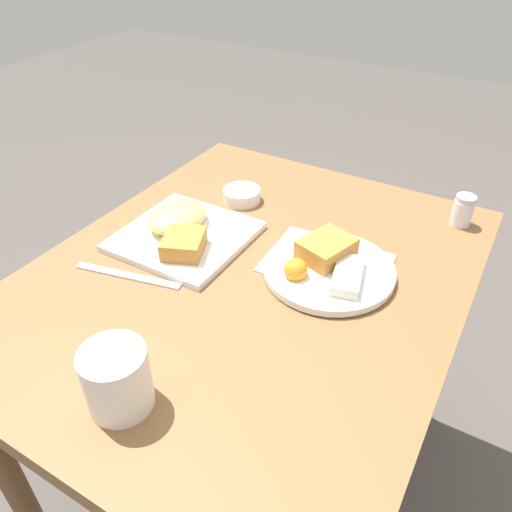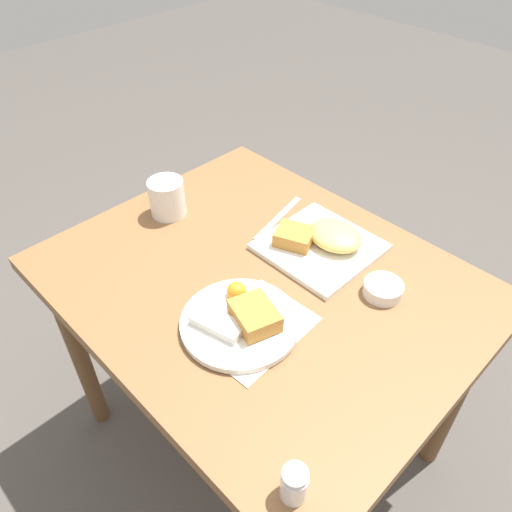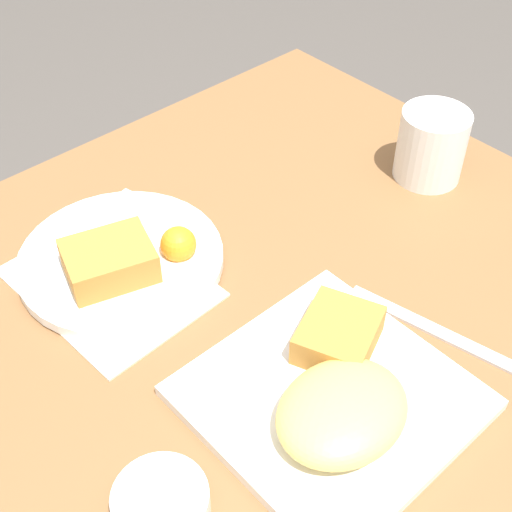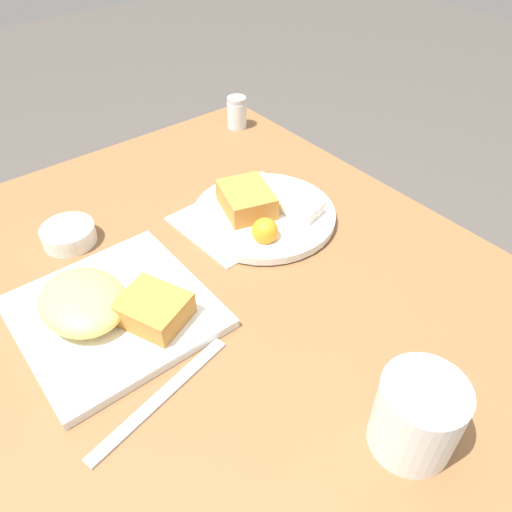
{
  "view_description": "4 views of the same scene",
  "coord_description": "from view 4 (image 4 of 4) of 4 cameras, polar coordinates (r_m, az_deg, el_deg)",
  "views": [
    {
      "loc": [
        0.64,
        0.39,
        1.29
      ],
      "look_at": [
        -0.0,
        0.01,
        0.74
      ],
      "focal_mm": 35.0,
      "sensor_mm": 36.0,
      "label": 1
    },
    {
      "loc": [
        -0.58,
        0.59,
        1.5
      ],
      "look_at": [
        0.02,
        -0.0,
        0.75
      ],
      "focal_mm": 35.0,
      "sensor_mm": 36.0,
      "label": 2
    },
    {
      "loc": [
        -0.37,
        -0.44,
        1.31
      ],
      "look_at": [
        0.02,
        -0.01,
        0.76
      ],
      "focal_mm": 50.0,
      "sensor_mm": 36.0,
      "label": 3
    },
    {
      "loc": [
        0.47,
        -0.31,
        1.23
      ],
      "look_at": [
        0.03,
        0.03,
        0.75
      ],
      "focal_mm": 35.0,
      "sensor_mm": 36.0,
      "label": 4
    }
  ],
  "objects": [
    {
      "name": "plate_square_near",
      "position": [
        0.72,
        -16.61,
        -5.71
      ],
      "size": [
        0.25,
        0.25,
        0.06
      ],
      "color": "white",
      "rests_on": "dining_table"
    },
    {
      "name": "salt_shaker",
      "position": [
        1.16,
        -2.19,
        15.89
      ],
      "size": [
        0.04,
        0.04,
        0.07
      ],
      "color": "white",
      "rests_on": "dining_table"
    },
    {
      "name": "butter_knife",
      "position": [
        0.64,
        -10.81,
        -15.56
      ],
      "size": [
        0.06,
        0.22,
        0.0
      ],
      "rotation": [
        0.0,
        0.0,
        1.79
      ],
      "color": "silver",
      "rests_on": "dining_table"
    },
    {
      "name": "dining_table",
      "position": [
        0.84,
        -3.24,
        -6.46
      ],
      "size": [
        0.96,
        0.78,
        0.7
      ],
      "color": "brown",
      "rests_on": "ground_plane"
    },
    {
      "name": "menu_card",
      "position": [
        0.89,
        -1.09,
        4.75
      ],
      "size": [
        0.19,
        0.24,
        0.0
      ],
      "rotation": [
        0.0,
        0.0,
        0.05
      ],
      "color": "beige",
      "rests_on": "dining_table"
    },
    {
      "name": "plate_oval_far",
      "position": [
        0.87,
        0.69,
        5.13
      ],
      "size": [
        0.25,
        0.25,
        0.05
      ],
      "color": "white",
      "rests_on": "menu_card"
    },
    {
      "name": "sauce_ramekin",
      "position": [
        0.88,
        -20.63,
        2.37
      ],
      "size": [
        0.09,
        0.09,
        0.03
      ],
      "color": "white",
      "rests_on": "dining_table"
    },
    {
      "name": "coffee_mug",
      "position": [
        0.58,
        17.73,
        -17.18
      ],
      "size": [
        0.09,
        0.09,
        0.1
      ],
      "color": "white",
      "rests_on": "dining_table"
    },
    {
      "name": "ground_plane",
      "position": [
        1.36,
        -2.17,
        -24.19
      ],
      "size": [
        8.0,
        8.0,
        0.0
      ],
      "primitive_type": "plane",
      "color": "#4C4742"
    }
  ]
}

